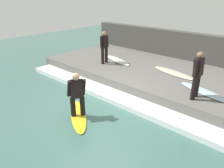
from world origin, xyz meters
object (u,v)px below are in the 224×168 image
Objects in this scene: surfer_waiting_near at (104,46)px; surfer_waiting_far at (198,73)px; surfboard_waiting_near at (118,60)px; surfboard_waiting_far at (204,92)px; surfer_riding at (77,93)px; surfboard_riding at (78,116)px; surfboard_spare at (173,73)px.

surfer_waiting_far reaches higher than surfer_waiting_near.
surfer_waiting_far is (-1.42, -4.47, 0.83)m from surfboard_waiting_near.
surfboard_waiting_far is at bearing -91.21° from surfer_waiting_near.
surfer_riding is 4.26m from surfboard_waiting_far.
surfboard_waiting_far is (-0.10, -4.78, -0.81)m from surfer_waiting_near.
surfboard_waiting_near is at bearing 24.99° from surfboard_riding.
surfer_riding is 3.76m from surfer_waiting_far.
surfer_waiting_far is at bearing -42.84° from surfboard_riding.
surfer_waiting_near is 0.98× the size of surfer_waiting_far.
surfer_waiting_near is 4.75m from surfer_waiting_far.
surfboard_waiting_far is (3.35, -2.62, 0.51)m from surfboard_riding.
surfer_waiting_near is 0.75× the size of surfboard_waiting_far.
surfer_riding is 4.59m from surfboard_waiting_near.
surfer_riding is 0.94× the size of surfer_waiting_near.
surfer_riding is 4.10m from surfer_waiting_near.
surfer_waiting_near is at bearing 81.29° from surfer_waiting_far.
surfboard_riding is 4.61m from surfboard_waiting_near.
surfer_riding is at bearing 141.97° from surfboard_waiting_far.
surfer_waiting_near is 0.74× the size of surfboard_waiting_near.
surfboard_waiting_near is 1.01× the size of surfboard_waiting_far.
surfer_waiting_near reaches higher than surfer_riding.
surfboard_spare is at bearing 43.88° from surfer_waiting_far.
surfboard_waiting_near reaches higher than surfboard_riding.
surfboard_waiting_far is at bearing -100.02° from surfboard_waiting_near.
surfboard_riding is 1.25× the size of surfer_waiting_far.
surfboard_riding is 4.28m from surfer_waiting_near.
surfboard_waiting_far reaches higher than surfboard_riding.
surfer_waiting_near reaches higher than surfboard_riding.
surfer_waiting_far is 1.04m from surfboard_waiting_far.
surfer_waiting_near is at bearing 32.06° from surfboard_riding.
surfboard_waiting_near is at bearing 94.08° from surfboard_spare.
surfboard_spare is (0.91, -3.13, -0.81)m from surfer_waiting_near.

